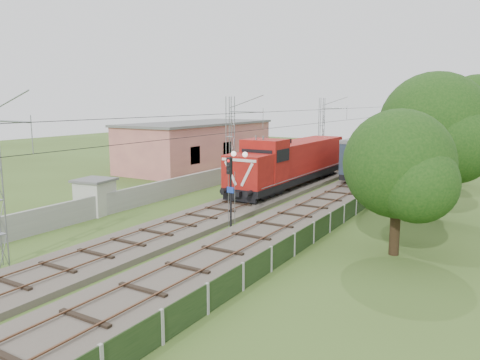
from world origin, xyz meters
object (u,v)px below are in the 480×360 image
Objects in this scene: signal_post at (230,180)px; relay_hut at (95,196)px; locomotive at (291,162)px; coach_rake at (448,128)px.

signal_post reaches higher than relay_hut.
locomotive is 6.72× the size of relay_hut.
signal_post is at bearing -79.11° from locomotive.
coach_rake is at bearing 88.30° from signal_post.
relay_hut is at bearing -115.33° from locomotive.
signal_post reaches higher than coach_rake.
locomotive reaches higher than signal_post.
locomotive is 4.07× the size of signal_post.
locomotive reaches higher than relay_hut.
coach_rake is at bearing 85.27° from locomotive.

